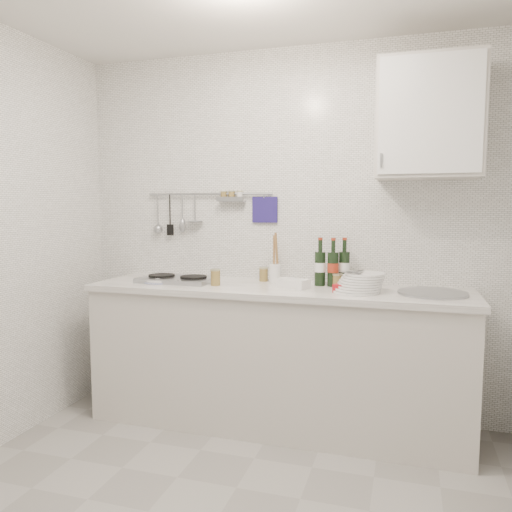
% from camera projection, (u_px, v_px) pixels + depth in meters
% --- Properties ---
extents(back_wall, '(3.00, 0.02, 2.50)m').
position_uv_depth(back_wall, '(288.00, 233.00, 3.46)').
color(back_wall, silver).
rests_on(back_wall, floor).
extents(counter, '(2.44, 0.64, 0.96)m').
position_uv_depth(counter, '(277.00, 360.00, 3.26)').
color(counter, beige).
rests_on(counter, floor).
extents(wall_rail, '(0.98, 0.09, 0.34)m').
position_uv_depth(wall_rail, '(206.00, 207.00, 3.58)').
color(wall_rail, '#93969B').
rests_on(wall_rail, back_wall).
extents(wall_cabinet, '(0.60, 0.38, 0.70)m').
position_uv_depth(wall_cabinet, '(429.00, 119.00, 2.96)').
color(wall_cabinet, beige).
rests_on(wall_cabinet, back_wall).
extents(plate_stack_hob, '(0.25, 0.25, 0.02)m').
position_uv_depth(plate_stack_hob, '(162.00, 280.00, 3.39)').
color(plate_stack_hob, '#4B59AB').
rests_on(plate_stack_hob, counter).
extents(plate_stack_sink, '(0.31, 0.30, 0.12)m').
position_uv_depth(plate_stack_sink, '(360.00, 283.00, 3.00)').
color(plate_stack_sink, white).
rests_on(plate_stack_sink, counter).
extents(wine_bottles, '(0.22, 0.13, 0.31)m').
position_uv_depth(wine_bottles, '(332.00, 262.00, 3.22)').
color(wine_bottles, black).
rests_on(wine_bottles, counter).
extents(butter_dish, '(0.22, 0.17, 0.06)m').
position_uv_depth(butter_dish, '(293.00, 283.00, 3.15)').
color(butter_dish, white).
rests_on(butter_dish, counter).
extents(strawberry_punnet, '(0.15, 0.15, 0.05)m').
position_uv_depth(strawberry_punnet, '(346.00, 288.00, 2.99)').
color(strawberry_punnet, red).
rests_on(strawberry_punnet, counter).
extents(utensil_crock, '(0.08, 0.08, 0.34)m').
position_uv_depth(utensil_crock, '(275.00, 270.00, 3.39)').
color(utensil_crock, white).
rests_on(utensil_crock, counter).
extents(jar_a, '(0.06, 0.06, 0.10)m').
position_uv_depth(jar_a, '(264.00, 274.00, 3.43)').
color(jar_a, olive).
rests_on(jar_a, counter).
extents(jar_b, '(0.07, 0.07, 0.09)m').
position_uv_depth(jar_b, '(355.00, 278.00, 3.30)').
color(jar_b, olive).
rests_on(jar_b, counter).
extents(jar_c, '(0.07, 0.07, 0.09)m').
position_uv_depth(jar_c, '(338.00, 280.00, 3.17)').
color(jar_c, olive).
rests_on(jar_c, counter).
extents(jar_d, '(0.07, 0.07, 0.11)m').
position_uv_depth(jar_d, '(215.00, 277.00, 3.24)').
color(jar_d, olive).
rests_on(jar_d, counter).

